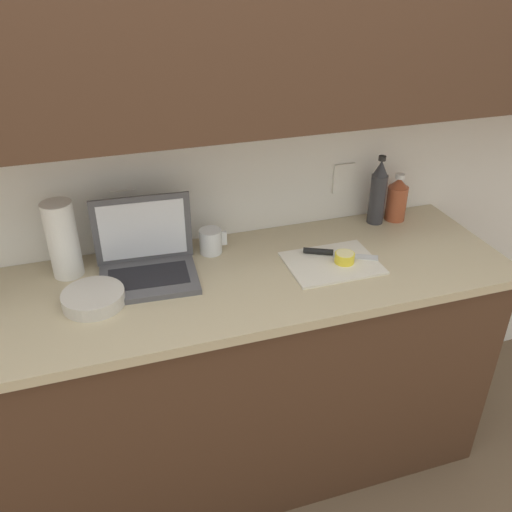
% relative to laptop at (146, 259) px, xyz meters
% --- Properties ---
extents(ground_plane, '(12.00, 12.00, 0.00)m').
position_rel_laptop_xyz_m(ground_plane, '(0.19, -0.11, -1.00)').
color(ground_plane, brown).
rests_on(ground_plane, ground).
extents(wall_back, '(5.20, 0.38, 2.60)m').
position_rel_laptop_xyz_m(wall_back, '(0.19, 0.13, 0.56)').
color(wall_back, white).
rests_on(wall_back, ground_plane).
extents(counter_unit, '(2.18, 0.63, 0.94)m').
position_rel_laptop_xyz_m(counter_unit, '(0.17, -0.11, -0.52)').
color(counter_unit, '#472D1E').
rests_on(counter_unit, ground_plane).
extents(laptop, '(0.35, 0.27, 0.26)m').
position_rel_laptop_xyz_m(laptop, '(0.00, 0.00, 0.00)').
color(laptop, '#515156').
rests_on(laptop, counter_unit).
extents(cutting_board, '(0.33, 0.25, 0.01)m').
position_rel_laptop_xyz_m(cutting_board, '(0.64, -0.13, -0.06)').
color(cutting_board, silver).
rests_on(cutting_board, counter_unit).
extents(knife, '(0.26, 0.15, 0.02)m').
position_rel_laptop_xyz_m(knife, '(0.65, -0.08, -0.05)').
color(knife, silver).
rests_on(knife, cutting_board).
extents(lemon_half_cut, '(0.07, 0.07, 0.04)m').
position_rel_laptop_xyz_m(lemon_half_cut, '(0.68, -0.15, -0.04)').
color(lemon_half_cut, yellow).
rests_on(lemon_half_cut, cutting_board).
extents(bottle_green_soda, '(0.07, 0.07, 0.29)m').
position_rel_laptop_xyz_m(bottle_green_soda, '(0.95, 0.12, 0.07)').
color(bottle_green_soda, '#333338').
rests_on(bottle_green_soda, counter_unit).
extents(bottle_oil_tall, '(0.08, 0.08, 0.20)m').
position_rel_laptop_xyz_m(bottle_oil_tall, '(1.04, 0.12, 0.03)').
color(bottle_oil_tall, '#A34C2D').
rests_on(bottle_oil_tall, counter_unit).
extents(measuring_cup, '(0.10, 0.08, 0.09)m').
position_rel_laptop_xyz_m(measuring_cup, '(0.25, 0.08, -0.02)').
color(measuring_cup, silver).
rests_on(measuring_cup, counter_unit).
extents(bowl_white, '(0.20, 0.20, 0.05)m').
position_rel_laptop_xyz_m(bowl_white, '(-0.19, -0.13, -0.04)').
color(bowl_white, beige).
rests_on(bowl_white, counter_unit).
extents(paper_towel_roll, '(0.10, 0.10, 0.27)m').
position_rel_laptop_xyz_m(paper_towel_roll, '(-0.26, 0.08, 0.07)').
color(paper_towel_roll, white).
rests_on(paper_towel_roll, counter_unit).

